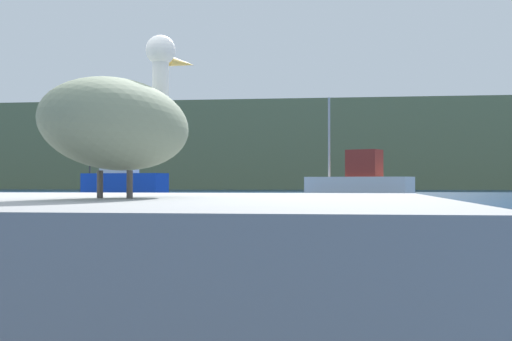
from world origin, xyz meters
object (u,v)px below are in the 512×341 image
(fishing_boat_blue, at_px, (123,176))
(mooring_buoy, at_px, (218,220))
(pelican, at_px, (123,123))
(fishing_boat_white, at_px, (359,182))

(fishing_boat_blue, bearing_deg, mooring_buoy, 125.29)
(pelican, xyz_separation_m, mooring_buoy, (-0.70, 6.38, -0.86))
(pelican, relative_size, fishing_boat_blue, 0.26)
(fishing_boat_white, relative_size, mooring_buoy, 8.66)
(pelican, relative_size, fishing_boat_white, 0.25)
(fishing_boat_white, xyz_separation_m, mooring_buoy, (-2.76, -24.41, -0.51))
(fishing_boat_white, bearing_deg, fishing_boat_blue, 5.41)
(pelican, bearing_deg, fishing_boat_white, 9.83)
(pelican, height_order, fishing_boat_white, fishing_boat_white)
(pelican, bearing_deg, mooring_buoy, 19.93)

